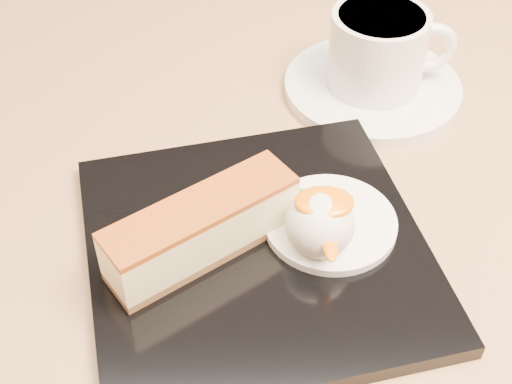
{
  "coord_description": "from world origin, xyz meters",
  "views": [
    {
      "loc": [
        -0.0,
        -0.36,
        1.08
      ],
      "look_at": [
        0.0,
        -0.03,
        0.76
      ],
      "focal_mm": 50.0,
      "sensor_mm": 36.0,
      "label": 1
    }
  ],
  "objects_px": {
    "table": "(252,330)",
    "dessert_plate": "(257,249)",
    "cheesecake": "(202,228)",
    "coffee_cup": "(380,48)",
    "ice_cream_scoop": "(320,224)",
    "saucer": "(372,87)"
  },
  "relations": [
    {
      "from": "table",
      "to": "dessert_plate",
      "type": "distance_m",
      "value": 0.17
    },
    {
      "from": "cheesecake",
      "to": "coffee_cup",
      "type": "height_order",
      "value": "coffee_cup"
    },
    {
      "from": "table",
      "to": "dessert_plate",
      "type": "relative_size",
      "value": 3.64
    },
    {
      "from": "table",
      "to": "cheesecake",
      "type": "xyz_separation_m",
      "value": [
        -0.03,
        -0.05,
        0.19
      ]
    },
    {
      "from": "ice_cream_scoop",
      "to": "coffee_cup",
      "type": "relative_size",
      "value": 0.42
    },
    {
      "from": "dessert_plate",
      "to": "coffee_cup",
      "type": "relative_size",
      "value": 2.07
    },
    {
      "from": "cheesecake",
      "to": "saucer",
      "type": "relative_size",
      "value": 0.84
    },
    {
      "from": "cheesecake",
      "to": "coffee_cup",
      "type": "bearing_deg",
      "value": 18.47
    },
    {
      "from": "dessert_plate",
      "to": "coffee_cup",
      "type": "bearing_deg",
      "value": 60.1
    },
    {
      "from": "table",
      "to": "saucer",
      "type": "height_order",
      "value": "saucer"
    },
    {
      "from": "saucer",
      "to": "coffee_cup",
      "type": "distance_m",
      "value": 0.04
    },
    {
      "from": "table",
      "to": "dessert_plate",
      "type": "height_order",
      "value": "dessert_plate"
    },
    {
      "from": "table",
      "to": "dessert_plate",
      "type": "xyz_separation_m",
      "value": [
        0.0,
        -0.05,
        0.16
      ]
    },
    {
      "from": "dessert_plate",
      "to": "coffee_cup",
      "type": "distance_m",
      "value": 0.21
    },
    {
      "from": "dessert_plate",
      "to": "saucer",
      "type": "xyz_separation_m",
      "value": [
        0.1,
        0.18,
        -0.0
      ]
    },
    {
      "from": "dessert_plate",
      "to": "coffee_cup",
      "type": "xyz_separation_m",
      "value": [
        0.11,
        0.18,
        0.04
      ]
    },
    {
      "from": "table",
      "to": "saucer",
      "type": "relative_size",
      "value": 5.33
    },
    {
      "from": "cheesecake",
      "to": "coffee_cup",
      "type": "relative_size",
      "value": 1.19
    },
    {
      "from": "dessert_plate",
      "to": "cheesecake",
      "type": "distance_m",
      "value": 0.04
    },
    {
      "from": "ice_cream_scoop",
      "to": "cheesecake",
      "type": "bearing_deg",
      "value": -180.0
    },
    {
      "from": "ice_cream_scoop",
      "to": "table",
      "type": "bearing_deg",
      "value": 128.85
    },
    {
      "from": "table",
      "to": "cheesecake",
      "type": "relative_size",
      "value": 6.33
    }
  ]
}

